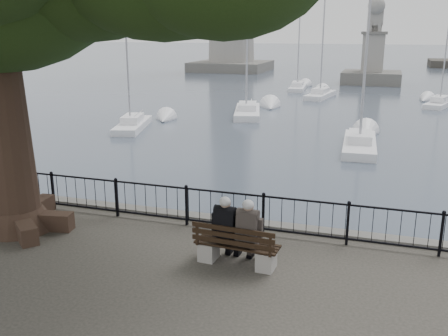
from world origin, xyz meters
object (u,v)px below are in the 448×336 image
at_px(bench, 236,250).
at_px(person_right, 250,234).
at_px(person_left, 227,231).
at_px(lion_monument, 372,62).

height_order(bench, person_right, person_right).
bearing_deg(person_right, person_left, 176.41).
xyz_separation_m(bench, lion_monument, (1.16, 49.21, 0.99)).
relative_size(bench, person_right, 1.21).
distance_m(person_right, lion_monument, 49.13).
bearing_deg(person_right, bench, -162.14).
relative_size(bench, person_left, 1.21).
xyz_separation_m(bench, person_right, (0.27, 0.09, 0.36)).
xyz_separation_m(person_left, person_right, (0.50, -0.03, 0.00)).
bearing_deg(person_right, lion_monument, 88.97).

